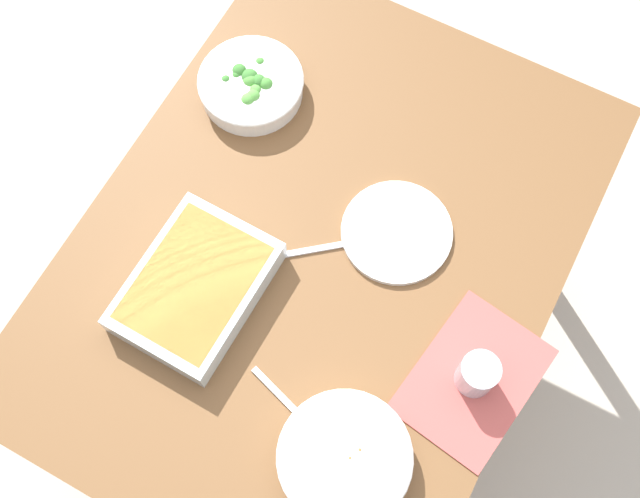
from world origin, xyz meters
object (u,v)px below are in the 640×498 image
broccoli_bowl (251,85)px  side_plate (397,232)px  stew_bowl (345,459)px  fork_on_table (336,246)px  spoon_by_stew (296,412)px  drink_cup (477,375)px  spoon_by_broccoli (262,106)px  baking_dish (196,287)px

broccoli_bowl → side_plate: 0.44m
stew_bowl → fork_on_table: bearing=-150.4°
side_plate → fork_on_table: bearing=-48.9°
stew_bowl → spoon_by_stew: size_ratio=1.37×
drink_cup → spoon_by_stew: 0.33m
drink_cup → spoon_by_broccoli: size_ratio=0.53×
broccoli_bowl → drink_cup: bearing=62.8°
baking_dish → fork_on_table: 0.28m
baking_dish → spoon_by_broccoli: bearing=-167.3°
stew_bowl → baking_dish: (-0.15, -0.39, 0.00)m
spoon_by_stew → spoon_by_broccoli: 0.64m
baking_dish → side_plate: bearing=135.8°
spoon_by_stew → side_plate: bearing=179.3°
spoon_by_stew → fork_on_table: size_ratio=1.16×
stew_bowl → baking_dish: size_ratio=0.78×
stew_bowl → broccoli_bowl: size_ratio=1.07×
baking_dish → drink_cup: drink_cup is taller
baking_dish → spoon_by_stew: baking_dish is taller
fork_on_table → side_plate: bearing=131.1°
baking_dish → side_plate: size_ratio=1.39×
stew_bowl → broccoli_bowl: broccoli_bowl is taller
stew_bowl → spoon_by_broccoli: size_ratio=1.47×
baking_dish → fork_on_table: (-0.21, 0.19, -0.03)m
stew_bowl → fork_on_table: stew_bowl is taller
broccoli_bowl → side_plate: broccoli_bowl is taller
stew_bowl → drink_cup: drink_cup is taller
baking_dish → fork_on_table: size_ratio=2.05×
stew_bowl → spoon_by_stew: (-0.04, -0.12, -0.03)m
broccoli_bowl → baking_dish: (0.44, 0.13, 0.00)m
broccoli_bowl → baking_dish: size_ratio=0.73×
drink_cup → fork_on_table: 0.36m
stew_bowl → side_plate: (-0.44, -0.11, -0.03)m
drink_cup → spoon_by_broccoli: (-0.32, -0.63, -0.03)m
side_plate → spoon_by_broccoli: (-0.12, -0.37, -0.00)m
baking_dish → spoon_by_broccoli: baking_dish is taller
spoon_by_broccoli → fork_on_table: (0.20, 0.28, -0.00)m
drink_cup → fork_on_table: drink_cup is taller
stew_bowl → spoon_by_stew: 0.12m
stew_bowl → broccoli_bowl: 0.78m
broccoli_bowl → drink_cup: size_ratio=2.61×
baking_dish → drink_cup: (-0.09, 0.53, 0.00)m
fork_on_table → drink_cup: bearing=71.5°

